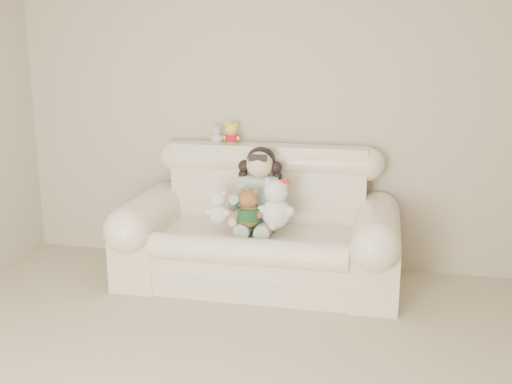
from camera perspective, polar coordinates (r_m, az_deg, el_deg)
The scene contains 8 objects.
wall_back at distance 4.93m, azimuth 2.80°, elevation 7.80°, with size 4.50×4.50×0.00m, color #B7AF91.
sofa at distance 4.61m, azimuth 0.26°, elevation -2.55°, with size 2.10×0.95×1.03m, color #F9EBC9, non-canonical shape.
seated_child at distance 4.63m, azimuth 0.36°, elevation 0.40°, with size 0.38×0.47×0.64m, color #296D3B, non-canonical shape.
brown_teddy at distance 4.43m, azimuth -0.68°, elevation -1.16°, with size 0.22×0.17×0.34m, color brown, non-canonical shape.
white_cat at distance 4.41m, azimuth 1.91°, elevation -0.59°, with size 0.28×0.21×0.43m, color silver, non-canonical shape.
cream_teddy at distance 4.52m, azimuth -3.56°, elevation -1.11°, with size 0.20×0.15×0.31m, color white, non-canonical shape.
yellow_mini_bear at distance 4.88m, azimuth -2.28°, elevation 5.60°, with size 0.14×0.11×0.22m, color yellow, non-canonical shape.
grey_mini_plush at distance 4.96m, azimuth -3.69°, elevation 5.51°, with size 0.12×0.09×0.18m, color silver, non-canonical shape.
Camera 1 is at (0.79, -2.34, 1.81)m, focal length 42.74 mm.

